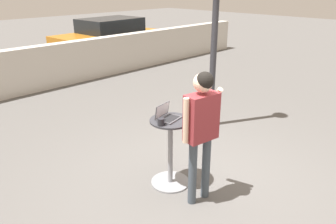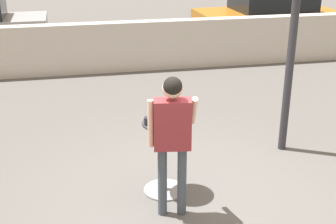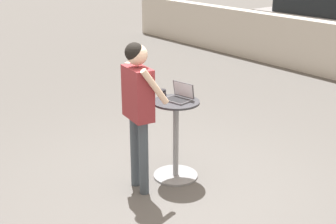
{
  "view_description": "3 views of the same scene",
  "coord_description": "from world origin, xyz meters",
  "px_view_note": "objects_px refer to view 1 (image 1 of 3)",
  "views": [
    {
      "loc": [
        -3.24,
        -2.56,
        2.74
      ],
      "look_at": [
        -0.48,
        0.16,
        1.2
      ],
      "focal_mm": 35.0,
      "sensor_mm": 36.0,
      "label": 1
    },
    {
      "loc": [
        -1.34,
        -5.05,
        3.33
      ],
      "look_at": [
        -0.28,
        0.15,
        1.19
      ],
      "focal_mm": 50.0,
      "sensor_mm": 36.0,
      "label": 2
    },
    {
      "loc": [
        3.84,
        -3.04,
        2.77
      ],
      "look_at": [
        -0.18,
        0.06,
        0.95
      ],
      "focal_mm": 50.0,
      "sensor_mm": 36.0,
      "label": 3
    }
  ],
  "objects_px": {
    "standing_person": "(201,121)",
    "coffee_mug": "(161,122)",
    "cafe_table": "(170,152)",
    "laptop": "(167,116)",
    "parked_car_near_street": "(108,37)"
  },
  "relations": [
    {
      "from": "cafe_table",
      "to": "standing_person",
      "type": "height_order",
      "value": "standing_person"
    },
    {
      "from": "laptop",
      "to": "standing_person",
      "type": "height_order",
      "value": "standing_person"
    },
    {
      "from": "laptop",
      "to": "coffee_mug",
      "type": "distance_m",
      "value": 0.23
    },
    {
      "from": "standing_person",
      "to": "laptop",
      "type": "bearing_deg",
      "value": 89.64
    },
    {
      "from": "laptop",
      "to": "cafe_table",
      "type": "bearing_deg",
      "value": -81.84
    },
    {
      "from": "standing_person",
      "to": "coffee_mug",
      "type": "bearing_deg",
      "value": 112.46
    },
    {
      "from": "laptop",
      "to": "standing_person",
      "type": "relative_size",
      "value": 0.2
    },
    {
      "from": "cafe_table",
      "to": "laptop",
      "type": "distance_m",
      "value": 0.54
    },
    {
      "from": "cafe_table",
      "to": "standing_person",
      "type": "bearing_deg",
      "value": -91.22
    },
    {
      "from": "laptop",
      "to": "coffee_mug",
      "type": "height_order",
      "value": "laptop"
    },
    {
      "from": "coffee_mug",
      "to": "standing_person",
      "type": "relative_size",
      "value": 0.07
    },
    {
      "from": "standing_person",
      "to": "parked_car_near_street",
      "type": "distance_m",
      "value": 9.83
    },
    {
      "from": "parked_car_near_street",
      "to": "standing_person",
      "type": "bearing_deg",
      "value": -119.11
    },
    {
      "from": "coffee_mug",
      "to": "standing_person",
      "type": "bearing_deg",
      "value": -67.54
    },
    {
      "from": "cafe_table",
      "to": "parked_car_near_street",
      "type": "height_order",
      "value": "parked_car_near_street"
    }
  ]
}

